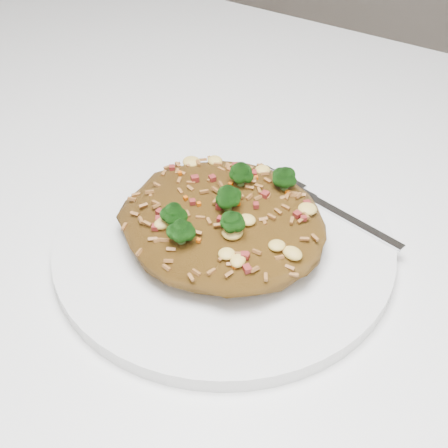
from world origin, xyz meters
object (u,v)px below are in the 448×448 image
Objects in this scene: dining_table at (213,246)px; fork at (333,210)px; fried_rice at (224,215)px; plate at (224,243)px.

fork is (0.13, 0.00, 0.11)m from dining_table.
dining_table is at bearing -165.80° from fork.
dining_table is 6.66× the size of fried_rice.
fork is at bearing 1.45° from dining_table.
fried_rice reaches higher than dining_table.
plate is at bearing -117.19° from fork.
plate is 0.11m from fork.
plate is 0.03m from fried_rice.
plate is at bearing 124.65° from fried_rice.
fork is (0.07, 0.08, -0.02)m from fried_rice.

